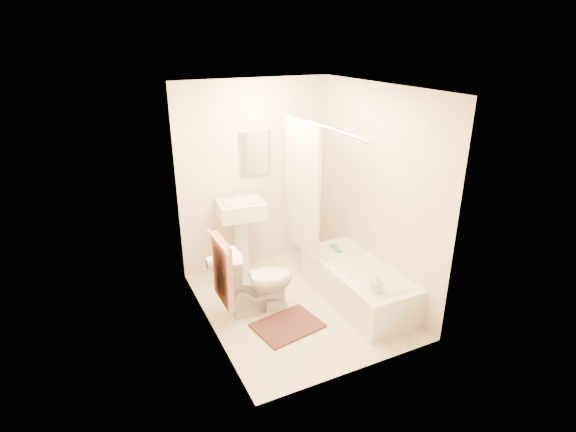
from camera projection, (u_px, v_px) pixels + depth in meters
name	position (u px, v px, depth m)	size (l,w,h in m)	color
floor	(298.00, 304.00, 5.13)	(2.40, 2.40, 0.00)	beige
ceiling	(300.00, 87.00, 4.23)	(2.40, 2.40, 0.00)	white
wall_back	(255.00, 176.00, 5.68)	(2.00, 0.02, 2.40)	beige
wall_left	(205.00, 222.00, 4.27)	(0.02, 2.40, 2.40)	beige
wall_right	(377.00, 193.00, 5.08)	(0.02, 2.40, 2.40)	beige
mirror	(255.00, 153.00, 5.55)	(0.40, 0.03, 0.55)	white
curtain_rod	(321.00, 125.00, 4.58)	(0.03, 0.03, 1.70)	silver
shower_curtain	(302.00, 187.00, 5.21)	(0.04, 0.80, 1.55)	silver
towel_bar	(218.00, 241.00, 4.12)	(0.02, 0.02, 0.60)	silver
towel	(223.00, 271.00, 4.25)	(0.06, 0.45, 0.66)	#CC7266
toilet_paper	(212.00, 262.00, 4.59)	(0.12, 0.12, 0.11)	white
toilet	(259.00, 281.00, 4.90)	(0.42, 0.75, 0.74)	white
sink	(242.00, 235.00, 5.60)	(0.55, 0.44, 1.08)	silver
bathtub	(357.00, 283.00, 5.15)	(0.66, 1.52, 0.43)	white
bath_mat	(288.00, 325.00, 4.73)	(0.67, 0.50, 0.02)	#52221C
soap_bottle	(377.00, 284.00, 4.52)	(0.10, 0.10, 0.21)	silver
scrub_brush	(336.00, 249.00, 5.46)	(0.06, 0.21, 0.04)	green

